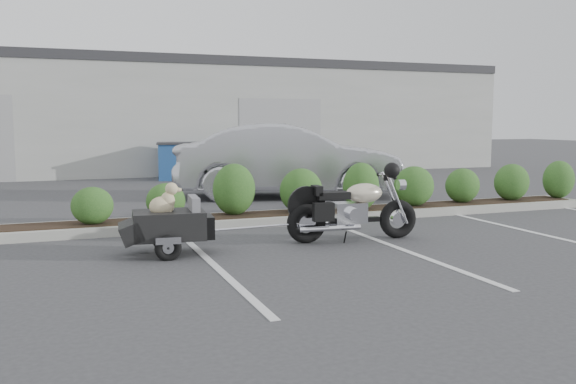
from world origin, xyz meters
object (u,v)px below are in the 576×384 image
object	(u,v)px
sedan	(289,161)
dumpster	(186,161)
pet_trailer	(168,224)
motorcycle	(353,209)

from	to	relation	value
sedan	dumpster	xyz separation A→B (m)	(-1.40, 5.44, -0.29)
sedan	dumpster	size ratio (longest dim) A/B	2.73
pet_trailer	sedan	xyz separation A→B (m)	(3.79, 5.40, 0.46)
pet_trailer	dumpster	distance (m)	11.11
pet_trailer	dumpster	bearing A→B (deg)	82.53
motorcycle	sedan	world-z (taller)	sedan
motorcycle	dumpster	world-z (taller)	motorcycle
motorcycle	dumpster	bearing A→B (deg)	97.01
motorcycle	pet_trailer	size ratio (longest dim) A/B	1.25
motorcycle	sedan	bearing A→B (deg)	84.41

